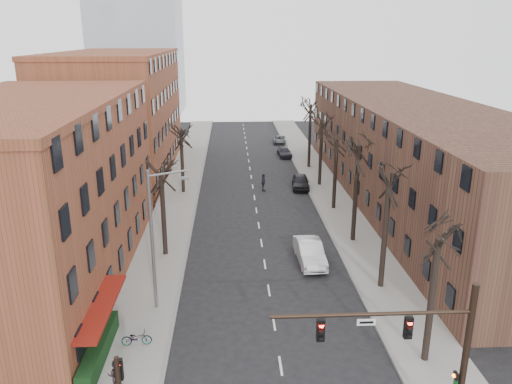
{
  "coord_description": "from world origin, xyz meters",
  "views": [
    {
      "loc": [
        -2.41,
        -17.84,
        16.43
      ],
      "look_at": [
        -0.38,
        21.32,
        4.0
      ],
      "focal_mm": 35.0,
      "sensor_mm": 36.0,
      "label": 1
    }
  ],
  "objects": [
    {
      "name": "tree_right_d",
      "position": [
        7.6,
        28.0,
        0.0
      ],
      "size": [
        5.2,
        5.2,
        10.0
      ],
      "primitive_type": null,
      "color": "black",
      "rests_on": "ground"
    },
    {
      "name": "pedestrian_crossing",
      "position": [
        1.09,
        34.23,
        0.98
      ],
      "size": [
        0.66,
        1.22,
        1.97
      ],
      "primitive_type": "imported",
      "rotation": [
        0.0,
        0.0,
        1.41
      ],
      "color": "black",
      "rests_on": "ground"
    },
    {
      "name": "tree_right_b",
      "position": [
        7.6,
        12.0,
        0.0
      ],
      "size": [
        5.2,
        5.2,
        10.8
      ],
      "primitive_type": null,
      "color": "black",
      "rests_on": "ground"
    },
    {
      "name": "parked_car_far",
      "position": [
        5.3,
        59.31,
        0.57
      ],
      "size": [
        2.13,
        4.19,
        1.13
      ],
      "primitive_type": "imported",
      "rotation": [
        0.0,
        0.0,
        -0.06
      ],
      "color": "#56595D",
      "rests_on": "ground"
    },
    {
      "name": "sidewalk_right",
      "position": [
        8.0,
        35.0,
        0.07
      ],
      "size": [
        4.0,
        90.0,
        0.15
      ],
      "primitive_type": "cube",
      "color": "gray",
      "rests_on": "ground"
    },
    {
      "name": "tree_right_c",
      "position": [
        7.6,
        20.0,
        0.0
      ],
      "size": [
        5.2,
        5.2,
        11.6
      ],
      "primitive_type": null,
      "color": "black",
      "rests_on": "ground"
    },
    {
      "name": "signal_mast_arm",
      "position": [
        5.45,
        -1.0,
        4.4
      ],
      "size": [
        8.14,
        0.3,
        7.2
      ],
      "color": "black",
      "rests_on": "ground"
    },
    {
      "name": "bicycle",
      "position": [
        -7.72,
        6.04,
        0.58
      ],
      "size": [
        1.67,
        0.67,
        0.86
      ],
      "primitive_type": "imported",
      "rotation": [
        0.0,
        0.0,
        1.63
      ],
      "color": "gray",
      "rests_on": "sidewalk_left"
    },
    {
      "name": "tree_right_a",
      "position": [
        7.6,
        4.0,
        0.0
      ],
      "size": [
        5.2,
        5.2,
        10.0
      ],
      "primitive_type": null,
      "color": "black",
      "rests_on": "ground"
    },
    {
      "name": "tree_right_f",
      "position": [
        7.6,
        44.0,
        0.0
      ],
      "size": [
        5.2,
        5.2,
        11.6
      ],
      "primitive_type": null,
      "color": "black",
      "rests_on": "ground"
    },
    {
      "name": "tree_left_b",
      "position": [
        -7.6,
        34.0,
        0.0
      ],
      "size": [
        5.2,
        5.2,
        9.5
      ],
      "primitive_type": null,
      "color": "black",
      "rests_on": "ground"
    },
    {
      "name": "parked_car_near",
      "position": [
        5.3,
        35.08,
        0.77
      ],
      "size": [
        2.19,
        4.67,
        1.54
      ],
      "primitive_type": "imported",
      "rotation": [
        0.0,
        0.0,
        -0.08
      ],
      "color": "black",
      "rests_on": "ground"
    },
    {
      "name": "hedge",
      "position": [
        -9.5,
        5.0,
        0.65
      ],
      "size": [
        0.8,
        6.0,
        1.0
      ],
      "primitive_type": "cube",
      "color": "black",
      "rests_on": "sidewalk_left"
    },
    {
      "name": "parked_car_mid",
      "position": [
        5.12,
        50.29,
        0.62
      ],
      "size": [
        1.92,
        4.33,
        1.24
      ],
      "primitive_type": "imported",
      "rotation": [
        0.0,
        0.0,
        0.04
      ],
      "color": "black",
      "rests_on": "ground"
    },
    {
      "name": "tree_left_a",
      "position": [
        -7.6,
        18.0,
        0.0
      ],
      "size": [
        5.2,
        5.2,
        9.5
      ],
      "primitive_type": null,
      "color": "black",
      "rests_on": "ground"
    },
    {
      "name": "sidewalk_left",
      "position": [
        -8.0,
        35.0,
        0.07
      ],
      "size": [
        4.0,
        90.0,
        0.15
      ],
      "primitive_type": "cube",
      "color": "gray",
      "rests_on": "ground"
    },
    {
      "name": "silver_sedan",
      "position": [
        3.39,
        16.14,
        0.84
      ],
      "size": [
        1.97,
        5.15,
        1.68
      ],
      "primitive_type": "imported",
      "rotation": [
        0.0,
        0.0,
        0.04
      ],
      "color": "silver",
      "rests_on": "ground"
    },
    {
      "name": "awning_left",
      "position": [
        -9.4,
        6.0,
        0.0
      ],
      "size": [
        1.2,
        7.0,
        0.15
      ],
      "primitive_type": "cube",
      "color": "maroon",
      "rests_on": "ground"
    },
    {
      "name": "pedestrian_b",
      "position": [
        -8.06,
        2.47,
        0.95
      ],
      "size": [
        0.83,
        0.67,
        1.61
      ],
      "primitive_type": "imported",
      "rotation": [
        0.0,
        0.0,
        3.22
      ],
      "color": "black",
      "rests_on": "sidewalk_left"
    },
    {
      "name": "tree_right_e",
      "position": [
        7.6,
        36.0,
        0.0
      ],
      "size": [
        5.2,
        5.2,
        10.8
      ],
      "primitive_type": null,
      "color": "black",
      "rests_on": "ground"
    },
    {
      "name": "building_left_far",
      "position": [
        -16.0,
        44.0,
        7.0
      ],
      "size": [
        12.0,
        28.0,
        14.0
      ],
      "primitive_type": "cube",
      "color": "brown",
      "rests_on": "ground"
    },
    {
      "name": "building_left_near",
      "position": [
        -16.0,
        15.0,
        6.0
      ],
      "size": [
        12.0,
        26.0,
        12.0
      ],
      "primitive_type": "cube",
      "color": "brown",
      "rests_on": "ground"
    },
    {
      "name": "streetlight",
      "position": [
        -7.03,
        10.0,
        5.01
      ],
      "size": [
        2.45,
        0.22,
        9.03
      ],
      "color": "slate",
      "rests_on": "ground"
    },
    {
      "name": "building_right",
      "position": [
        16.0,
        30.0,
        5.0
      ],
      "size": [
        12.0,
        50.0,
        10.0
      ],
      "primitive_type": "cube",
      "color": "#523526",
      "rests_on": "ground"
    }
  ]
}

